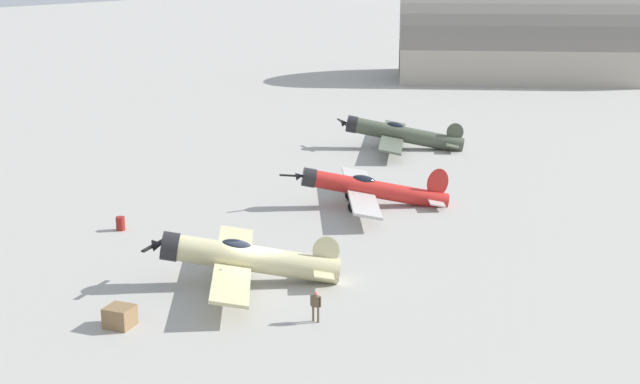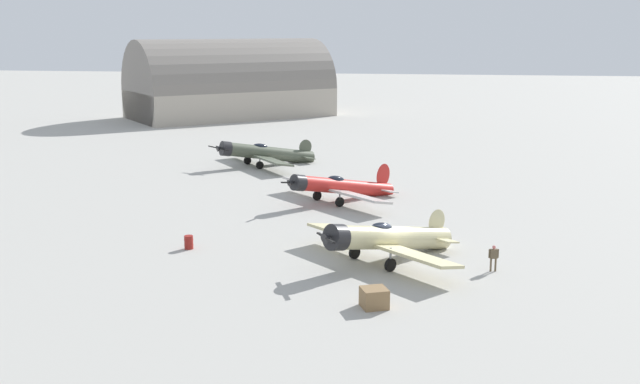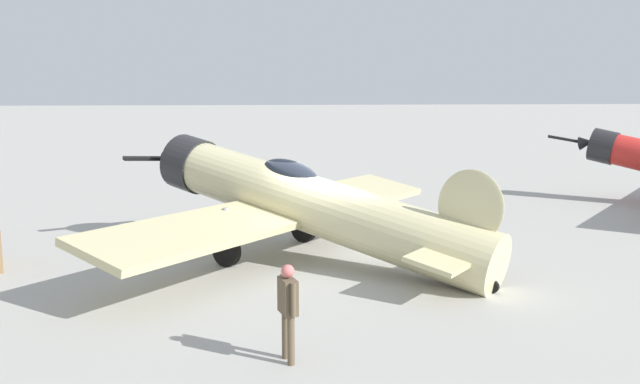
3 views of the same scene
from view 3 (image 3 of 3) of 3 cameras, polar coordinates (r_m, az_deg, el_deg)
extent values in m
plane|color=#A8A59E|center=(16.73, 0.00, -6.11)|extent=(400.00, 400.00, 0.00)
cylinder|color=beige|center=(16.42, 0.00, -1.32)|extent=(7.94, 7.49, 3.07)
cylinder|color=#232326|center=(19.20, -11.09, 2.38)|extent=(1.91, 1.93, 1.69)
cone|color=#232326|center=(19.65, -12.42, 2.82)|extent=(0.92, 0.92, 0.74)
cube|color=black|center=(19.76, -12.72, 2.85)|extent=(2.63, 1.49, 0.30)
ellipsoid|color=black|center=(16.85, -2.62, 1.61)|extent=(1.83, 1.77, 0.97)
cube|color=#C6BC89|center=(17.11, -3.10, -1.59)|extent=(9.58, 10.14, 0.52)
ellipsoid|color=beige|center=(14.51, 12.89, -1.25)|extent=(1.38, 1.28, 1.87)
cube|color=#C6BC89|center=(14.79, 12.04, -4.99)|extent=(3.12, 3.24, 0.29)
cylinder|color=#999BA0|center=(16.31, -8.15, -3.21)|extent=(0.14, 0.14, 1.07)
cylinder|color=black|center=(16.43, -8.11, -5.03)|extent=(0.72, 0.69, 0.80)
cylinder|color=#999BA0|center=(18.77, -1.42, -1.56)|extent=(0.14, 0.14, 1.07)
cylinder|color=black|center=(18.87, -1.41, -3.15)|extent=(0.72, 0.69, 0.80)
cylinder|color=black|center=(14.70, 14.72, -7.93)|extent=(0.27, 0.26, 0.28)
cylinder|color=#232326|center=(28.57, 23.34, 3.65)|extent=(1.73, 1.73, 1.46)
cone|color=#232326|center=(28.70, 22.09, 3.99)|extent=(0.84, 0.84, 0.64)
cube|color=black|center=(28.74, 21.80, 4.02)|extent=(2.65, 0.98, 0.58)
cylinder|color=brown|center=(10.60, -2.53, -12.73)|extent=(0.12, 0.12, 0.80)
cylinder|color=brown|center=(10.85, -3.02, -12.22)|extent=(0.12, 0.12, 0.80)
cube|color=brown|center=(10.50, -2.80, -8.99)|extent=(0.31, 0.47, 0.57)
sphere|color=#CF6965|center=(10.38, -2.82, -6.86)|extent=(0.21, 0.21, 0.21)
cylinder|color=brown|center=(10.25, -2.33, -9.33)|extent=(0.09, 0.09, 0.53)
cylinder|color=brown|center=(10.74, -3.26, -8.50)|extent=(0.09, 0.09, 0.53)
cylinder|color=maroon|center=(29.64, -2.99, 1.25)|extent=(0.58, 0.58, 0.89)
torus|color=maroon|center=(29.62, -3.00, 1.59)|extent=(0.61, 0.61, 0.04)
torus|color=maroon|center=(29.66, -2.99, 0.91)|extent=(0.61, 0.61, 0.04)
camera|label=1|loc=(37.64, -134.03, 15.98)|focal=51.68mm
camera|label=2|loc=(46.16, -82.85, 13.45)|focal=42.61mm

